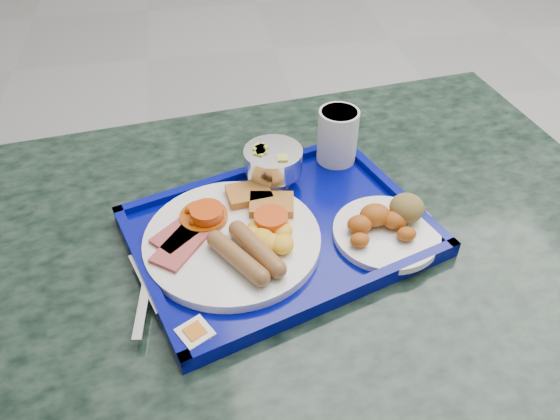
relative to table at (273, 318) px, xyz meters
The scene contains 10 objects.
floor 1.43m from the table, 38.43° to the left, with size 6.00×6.00×0.00m, color gray.
table is the anchor object (origin of this frame).
tray 0.19m from the table, 26.26° to the left, with size 0.49×0.42×0.03m.
main_plate 0.22m from the table, behind, with size 0.25×0.25×0.04m.
bread_plate 0.27m from the table, ahead, with size 0.16×0.16×0.05m.
fruit_bowl 0.27m from the table, 79.39° to the left, with size 0.09×0.09×0.07m.
juice_cup 0.33m from the table, 49.79° to the left, with size 0.07×0.07×0.09m.
spoon 0.26m from the table, behind, with size 0.07×0.15×0.01m.
knife 0.28m from the table, 159.25° to the right, with size 0.01×0.17×0.00m, color silver.
jam_packet 0.29m from the table, 126.84° to the right, with size 0.05×0.05×0.01m.
Camera 1 is at (-1.13, -1.39, 1.29)m, focal length 35.00 mm.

